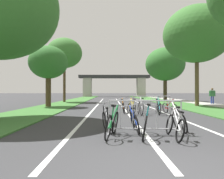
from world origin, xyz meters
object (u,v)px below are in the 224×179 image
tree_left_oak_near (64,53)px  crowd_barrier_nearest (145,118)px  bicycle_teal_0 (158,108)px  tree_left_maple_mid (48,63)px  bicycle_yellow_4 (131,108)px  bicycle_purple_7 (158,107)px  bicycle_green_2 (112,124)px  bicycle_black_8 (107,121)px  bicycle_silver_9 (141,108)px  bicycle_red_6 (170,108)px  bicycle_orange_3 (123,107)px  pedestrian_pushing_bike (212,94)px  bicycle_teal_10 (145,124)px  crowd_barrier_second (152,105)px  bicycle_white_11 (175,126)px  bicycle_white_1 (179,120)px  tree_right_oak_mid (165,64)px  tree_right_pine_far (197,35)px

tree_left_oak_near → crowd_barrier_nearest: 20.82m
tree_left_oak_near → bicycle_teal_0: 16.69m
bicycle_teal_0 → tree_left_maple_mid: bearing=148.1°
bicycle_yellow_4 → bicycle_purple_7: (1.77, 1.17, -0.01)m
bicycle_green_2 → bicycle_black_8: bicycle_green_2 is taller
tree_left_oak_near → bicycle_silver_9: 16.29m
bicycle_red_6 → bicycle_orange_3: bearing=-33.0°
pedestrian_pushing_bike → bicycle_purple_7: bearing=57.6°
bicycle_orange_3 → bicycle_yellow_4: bicycle_yellow_4 is taller
crowd_barrier_nearest → bicycle_red_6: bearing=67.4°
tree_left_maple_mid → bicycle_green_2: size_ratio=3.03×
bicycle_black_8 → bicycle_teal_10: bicycle_teal_10 is taller
crowd_barrier_second → bicycle_red_6: 1.04m
bicycle_green_2 → bicycle_white_11: bicycle_green_2 is taller
bicycle_silver_9 → pedestrian_pushing_bike: bearing=45.9°
bicycle_teal_0 → bicycle_black_8: (-2.83, -5.07, -0.02)m
bicycle_white_1 → bicycle_white_11: bearing=-111.3°
bicycle_green_2 → bicycle_silver_9: 6.08m
tree_right_oak_mid → bicycle_white_11: (-5.67, -22.77, -4.63)m
bicycle_white_1 → bicycle_white_11: size_ratio=0.93×
crowd_barrier_second → bicycle_teal_0: (0.27, -0.48, -0.14)m
tree_right_pine_far → crowd_barrier_second: tree_right_pine_far is taller
crowd_barrier_second → bicycle_silver_9: 0.95m
tree_left_oak_near → pedestrian_pushing_bike: bearing=-15.9°
crowd_barrier_nearest → bicycle_purple_7: bearing=74.0°
bicycle_white_1 → bicycle_teal_10: size_ratio=0.97×
crowd_barrier_second → bicycle_white_1: size_ratio=1.41×
crowd_barrier_second → bicycle_silver_9: (-0.74, -0.58, -0.12)m
bicycle_teal_0 → bicycle_white_11: (-0.93, -6.08, -0.03)m
bicycle_silver_9 → bicycle_orange_3: bearing=127.6°
tree_left_oak_near → tree_right_pine_far: bearing=-28.4°
tree_right_oak_mid → bicycle_white_1: size_ratio=4.53×
tree_left_oak_near → bicycle_white_11: 21.57m
tree_right_oak_mid → bicycle_green_2: (-7.41, -22.63, -4.58)m
crowd_barrier_second → pedestrian_pushing_bike: size_ratio=1.36×
crowd_barrier_nearest → bicycle_teal_0: size_ratio=1.33×
bicycle_teal_10 → bicycle_white_11: bicycle_teal_10 is taller
tree_left_oak_near → bicycle_yellow_4: (6.64, -13.56, -5.51)m
tree_right_pine_far → bicycle_orange_3: tree_right_pine_far is taller
bicycle_white_1 → bicycle_white_11: (-0.48, -1.10, -0.01)m
bicycle_yellow_4 → bicycle_green_2: bearing=-109.9°
bicycle_yellow_4 → bicycle_purple_7: bearing=24.6°
bicycle_teal_0 → bicycle_purple_7: bicycle_teal_0 is taller
tree_left_oak_near → bicycle_red_6: tree_left_oak_near is taller
bicycle_orange_3 → tree_right_oak_mid: bearing=72.8°
bicycle_white_1 → bicycle_yellow_4: size_ratio=0.93×
bicycle_teal_0 → bicycle_green_2: 6.52m
bicycle_yellow_4 → bicycle_silver_9: bicycle_silver_9 is taller
bicycle_teal_0 → bicycle_white_11: 6.16m
crowd_barrier_nearest → pedestrian_pushing_bike: bearing=58.0°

